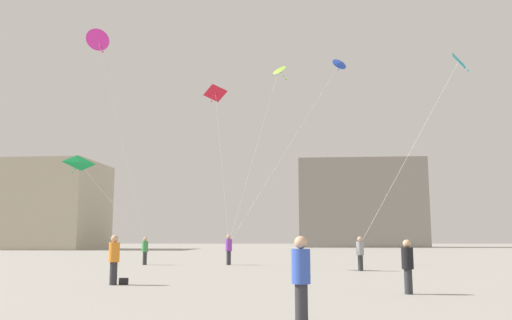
{
  "coord_description": "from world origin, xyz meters",
  "views": [
    {
      "loc": [
        0.74,
        -4.92,
        1.66
      ],
      "look_at": [
        0.0,
        19.25,
        5.25
      ],
      "focal_mm": 36.87,
      "sensor_mm": 36.0,
      "label": 1
    }
  ],
  "objects_px": {
    "person_in_black": "(408,264)",
    "building_left_hall": "(22,206)",
    "person_in_blue": "(301,276)",
    "kite_emerald_delta": "(80,163)",
    "kite_cyan_delta": "(458,64)",
    "person_in_orange": "(114,257)",
    "person_in_purple": "(229,248)",
    "kite_magenta_diamond": "(98,40)",
    "person_in_green": "(145,250)",
    "kite_cobalt_diamond": "(339,65)",
    "kite_lime_diamond": "(278,73)",
    "building_centre_hall": "(360,203)",
    "person_in_grey": "(360,252)",
    "handbag_beside_flyer": "(124,281)",
    "kite_crimson_delta": "(216,96)"
  },
  "relations": [
    {
      "from": "person_in_black",
      "to": "person_in_grey",
      "type": "distance_m",
      "value": 11.17
    },
    {
      "from": "person_in_grey",
      "to": "person_in_green",
      "type": "bearing_deg",
      "value": -120.17
    },
    {
      "from": "person_in_purple",
      "to": "building_centre_hall",
      "type": "bearing_deg",
      "value": -18.65
    },
    {
      "from": "person_in_grey",
      "to": "building_left_hall",
      "type": "distance_m",
      "value": 66.3
    },
    {
      "from": "person_in_green",
      "to": "person_in_purple",
      "type": "relative_size",
      "value": 0.91
    },
    {
      "from": "person_in_green",
      "to": "building_centre_hall",
      "type": "relative_size",
      "value": 0.07
    },
    {
      "from": "person_in_green",
      "to": "kite_cobalt_diamond",
      "type": "relative_size",
      "value": 0.12
    },
    {
      "from": "person_in_green",
      "to": "kite_emerald_delta",
      "type": "relative_size",
      "value": 0.3
    },
    {
      "from": "person_in_orange",
      "to": "person_in_black",
      "type": "distance_m",
      "value": 10.13
    },
    {
      "from": "kite_emerald_delta",
      "to": "building_centre_hall",
      "type": "relative_size",
      "value": 0.25
    },
    {
      "from": "person_in_orange",
      "to": "kite_cyan_delta",
      "type": "relative_size",
      "value": 0.17
    },
    {
      "from": "person_in_orange",
      "to": "kite_crimson_delta",
      "type": "height_order",
      "value": "kite_crimson_delta"
    },
    {
      "from": "person_in_blue",
      "to": "handbag_beside_flyer",
      "type": "height_order",
      "value": "person_in_blue"
    },
    {
      "from": "person_in_orange",
      "to": "kite_cyan_delta",
      "type": "distance_m",
      "value": 21.13
    },
    {
      "from": "building_left_hall",
      "to": "person_in_purple",
      "type": "bearing_deg",
      "value": -52.14
    },
    {
      "from": "person_in_green",
      "to": "kite_cobalt_diamond",
      "type": "bearing_deg",
      "value": -78.96
    },
    {
      "from": "kite_cobalt_diamond",
      "to": "building_centre_hall",
      "type": "distance_m",
      "value": 60.29
    },
    {
      "from": "person_in_green",
      "to": "kite_emerald_delta",
      "type": "height_order",
      "value": "kite_emerald_delta"
    },
    {
      "from": "person_in_green",
      "to": "kite_magenta_diamond",
      "type": "height_order",
      "value": "kite_magenta_diamond"
    },
    {
      "from": "person_in_grey",
      "to": "building_left_hall",
      "type": "height_order",
      "value": "building_left_hall"
    },
    {
      "from": "person_in_orange",
      "to": "building_left_hall",
      "type": "xyz_separation_m",
      "value": [
        -32.07,
        59.2,
        5.48
      ]
    },
    {
      "from": "person_in_orange",
      "to": "kite_lime_diamond",
      "type": "bearing_deg",
      "value": 163.08
    },
    {
      "from": "person_in_blue",
      "to": "person_in_black",
      "type": "xyz_separation_m",
      "value": [
        3.5,
        5.66,
        -0.05
      ]
    },
    {
      "from": "kite_crimson_delta",
      "to": "kite_emerald_delta",
      "type": "distance_m",
      "value": 10.04
    },
    {
      "from": "person_in_black",
      "to": "building_centre_hall",
      "type": "xyz_separation_m",
      "value": [
        12.2,
        81.19,
        7.06
      ]
    },
    {
      "from": "person_in_green",
      "to": "kite_emerald_delta",
      "type": "bearing_deg",
      "value": 66.72
    },
    {
      "from": "person_in_green",
      "to": "person_in_black",
      "type": "height_order",
      "value": "person_in_green"
    },
    {
      "from": "building_left_hall",
      "to": "building_centre_hall",
      "type": "distance_m",
      "value": 57.33
    },
    {
      "from": "person_in_purple",
      "to": "kite_lime_diamond",
      "type": "relative_size",
      "value": 0.18
    },
    {
      "from": "kite_cyan_delta",
      "to": "kite_lime_diamond",
      "type": "relative_size",
      "value": 1.0
    },
    {
      "from": "kite_lime_diamond",
      "to": "person_in_purple",
      "type": "bearing_deg",
      "value": 133.2
    },
    {
      "from": "building_left_hall",
      "to": "handbag_beside_flyer",
      "type": "relative_size",
      "value": 75.76
    },
    {
      "from": "building_centre_hall",
      "to": "person_in_black",
      "type": "bearing_deg",
      "value": -98.55
    },
    {
      "from": "person_in_purple",
      "to": "kite_magenta_diamond",
      "type": "height_order",
      "value": "kite_magenta_diamond"
    },
    {
      "from": "person_in_green",
      "to": "handbag_beside_flyer",
      "type": "bearing_deg",
      "value": 178.61
    },
    {
      "from": "kite_cyan_delta",
      "to": "handbag_beside_flyer",
      "type": "distance_m",
      "value": 21.25
    },
    {
      "from": "kite_magenta_diamond",
      "to": "kite_crimson_delta",
      "type": "distance_m",
      "value": 8.38
    },
    {
      "from": "person_in_blue",
      "to": "kite_emerald_delta",
      "type": "bearing_deg",
      "value": 77.33
    },
    {
      "from": "kite_emerald_delta",
      "to": "kite_cobalt_diamond",
      "type": "xyz_separation_m",
      "value": [
        17.77,
        4.61,
        8.11
      ]
    },
    {
      "from": "kite_cyan_delta",
      "to": "kite_emerald_delta",
      "type": "distance_m",
      "value": 24.13
    },
    {
      "from": "person_in_purple",
      "to": "person_in_orange",
      "type": "bearing_deg",
      "value": 165.99
    },
    {
      "from": "kite_lime_diamond",
      "to": "person_in_black",
      "type": "bearing_deg",
      "value": -74.91
    },
    {
      "from": "person_in_grey",
      "to": "kite_crimson_delta",
      "type": "xyz_separation_m",
      "value": [
        -8.22,
        6.7,
        10.14
      ]
    },
    {
      "from": "person_in_green",
      "to": "kite_magenta_diamond",
      "type": "relative_size",
      "value": 0.14
    },
    {
      "from": "kite_crimson_delta",
      "to": "person_in_purple",
      "type": "bearing_deg",
      "value": -42.57
    },
    {
      "from": "person_in_green",
      "to": "handbag_beside_flyer",
      "type": "height_order",
      "value": "person_in_green"
    },
    {
      "from": "person_in_black",
      "to": "building_left_hall",
      "type": "xyz_separation_m",
      "value": [
        -41.8,
        61.99,
        5.56
      ]
    },
    {
      "from": "person_in_green",
      "to": "person_in_blue",
      "type": "xyz_separation_m",
      "value": [
        8.5,
        -22.43,
        -0.0
      ]
    },
    {
      "from": "person_in_green",
      "to": "building_centre_hall",
      "type": "xyz_separation_m",
      "value": [
        24.19,
        64.42,
        7.0
      ]
    },
    {
      "from": "person_in_blue",
      "to": "kite_cobalt_diamond",
      "type": "xyz_separation_m",
      "value": [
        4.53,
        27.98,
        13.7
      ]
    }
  ]
}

